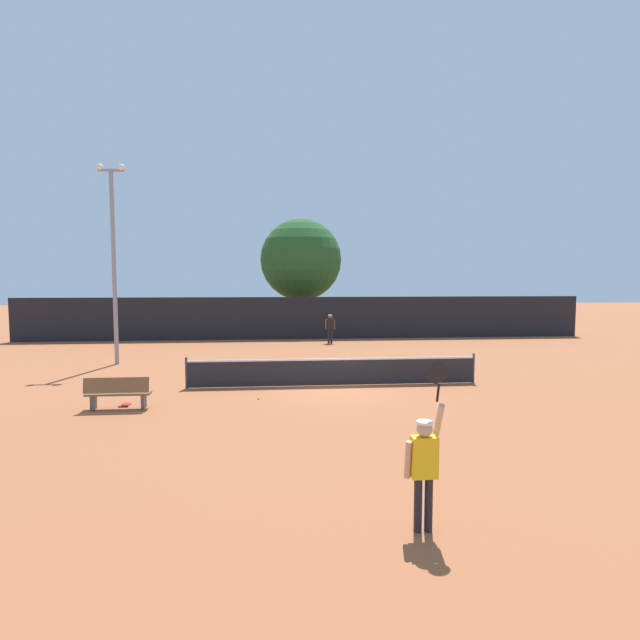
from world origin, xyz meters
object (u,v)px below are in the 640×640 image
object	(u,v)px
player_serving	(425,458)
spare_racket	(126,404)
parked_car_near	(188,320)
parked_car_mid	(416,316)
player_receiving	(330,326)
light_pole	(114,252)
courtside_bench	(118,393)
tennis_ball	(259,398)
large_tree	(301,260)

from	to	relation	value
player_serving	spare_racket	size ratio (longest dim) A/B	4.83
parked_car_near	parked_car_mid	world-z (taller)	same
player_receiving	light_pole	size ratio (longest dim) A/B	0.19
spare_racket	light_pole	distance (m)	9.32
courtside_bench	light_pole	world-z (taller)	light_pole
player_serving	parked_car_near	bearing A→B (deg)	105.52
player_receiving	parked_car_mid	distance (m)	13.67
tennis_ball	courtside_bench	size ratio (longest dim) A/B	0.04
tennis_ball	spare_racket	distance (m)	3.91
spare_racket	parked_car_near	distance (m)	22.22
courtside_bench	light_pole	xyz separation A→B (m)	(-2.45, 8.06, 4.42)
player_serving	spare_racket	xyz separation A→B (m)	(-6.57, 8.14, -1.08)
light_pole	parked_car_mid	world-z (taller)	light_pole
tennis_ball	parked_car_mid	bearing A→B (deg)	63.71
tennis_ball	light_pole	size ratio (longest dim) A/B	0.01
courtside_bench	parked_car_mid	world-z (taller)	parked_car_mid
player_receiving	parked_car_mid	xyz separation A→B (m)	(8.30, 10.86, -0.25)
parked_car_near	parked_car_mid	distance (m)	18.02
player_receiving	light_pole	xyz separation A→B (m)	(-10.19, -6.40, 3.87)
parked_car_near	parked_car_mid	size ratio (longest dim) A/B	0.99
player_receiving	courtside_bench	size ratio (longest dim) A/B	0.93
player_receiving	large_tree	distance (m)	7.87
player_receiving	tennis_ball	size ratio (longest dim) A/B	24.55
player_serving	player_receiving	world-z (taller)	player_serving
player_receiving	light_pole	distance (m)	12.64
parked_car_near	parked_car_mid	bearing A→B (deg)	5.42
parked_car_near	light_pole	bearing A→B (deg)	-95.72
parked_car_near	parked_car_mid	xyz separation A→B (m)	(17.82, 2.67, 0.00)
courtside_bench	parked_car_near	distance (m)	22.73
tennis_ball	spare_racket	world-z (taller)	tennis_ball
tennis_ball	parked_car_mid	world-z (taller)	parked_car_mid
player_serving	light_pole	world-z (taller)	light_pole
player_receiving	large_tree	xyz separation A→B (m)	(-1.33, 6.60, 4.08)
tennis_ball	courtside_bench	bearing A→B (deg)	-167.56
player_receiving	parked_car_near	xyz separation A→B (m)	(-9.52, 8.20, -0.25)
player_receiving	large_tree	size ratio (longest dim) A/B	0.21
player_serving	courtside_bench	world-z (taller)	player_serving
courtside_bench	parked_car_near	bearing A→B (deg)	94.48
player_serving	parked_car_near	distance (m)	31.42
player_serving	large_tree	bearing A→B (deg)	90.43
large_tree	parked_car_near	distance (m)	9.40
tennis_ball	player_serving	bearing A→B (deg)	-72.54
large_tree	parked_car_mid	size ratio (longest dim) A/B	1.85
player_receiving	courtside_bench	bearing A→B (deg)	61.85
player_receiving	parked_car_mid	world-z (taller)	parked_car_mid
player_receiving	large_tree	world-z (taller)	large_tree
player_serving	light_pole	bearing A→B (deg)	120.08
light_pole	spare_racket	bearing A→B (deg)	-71.57
courtside_bench	parked_car_near	size ratio (longest dim) A/B	0.42
courtside_bench	tennis_ball	bearing A→B (deg)	12.44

